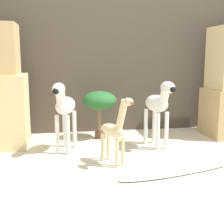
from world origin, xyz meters
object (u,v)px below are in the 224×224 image
Objects in this scene: zebra_right at (159,104)px; potted_palm_front at (100,102)px; surfboard at (183,169)px; giraffe_figurine at (115,129)px; zebra_left at (64,107)px.

potted_palm_front is (-0.55, 0.46, -0.03)m from zebra_right.
zebra_right is at bearing 89.56° from surfboard.
surfboard is (0.54, -1.15, -0.41)m from potted_palm_front.
potted_palm_front is at bearing 91.05° from giraffe_figurine.
giraffe_figurine is 0.51× the size of surfboard.
surfboard is at bearing -90.44° from zebra_right.
zebra_left is 1.15× the size of giraffe_figurine.
zebra_left is at bearing 133.08° from giraffe_figurine.
potted_palm_front reaches higher than surfboard.
giraffe_figurine is 0.91m from potted_palm_front.
zebra_left is at bearing 143.65° from surfboard.
potted_palm_front is (-0.02, 0.90, 0.10)m from giraffe_figurine.
surfboard is (0.95, -0.70, -0.44)m from zebra_left.
zebra_left reaches higher than potted_palm_front.
zebra_left is 1.26m from surfboard.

